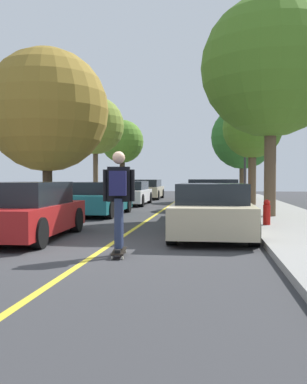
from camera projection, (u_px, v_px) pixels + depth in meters
ground at (102, 250)px, 8.74m from camera, size 80.00×80.00×0.00m
center_line at (136, 227)px, 12.71m from camera, size 0.12×39.20×0.01m
parked_car_left_nearest at (26, 211)px, 10.32m from camera, size 1.97×4.25×1.34m
parked_car_left_near at (99, 198)px, 17.02m from camera, size 1.96×4.43×1.28m
parked_car_left_far at (130, 193)px, 23.54m from camera, size 2.02×4.64×1.27m
parked_car_left_farthest at (148, 189)px, 30.25m from camera, size 1.93×4.39×1.33m
parked_car_right_nearest at (212, 211)px, 10.64m from camera, size 1.96×4.14×1.30m
parked_car_right_near at (212, 199)px, 16.02m from camera, size 2.10×4.31×1.39m
parked_car_right_far at (211, 194)px, 22.24m from camera, size 1.99×4.38×1.27m
parked_car_right_farthest at (211, 190)px, 29.12m from camera, size 2.00×4.70×1.32m
street_tree_left_nearest at (47, 110)px, 16.91m from camera, size 4.72×4.72×6.26m
street_tree_left_near at (95, 126)px, 24.01m from camera, size 3.13×3.13×5.73m
street_tree_left_far at (122, 142)px, 31.29m from camera, size 3.04×3.04×5.42m
street_tree_right_nearest at (271, 67)px, 14.83m from camera, size 4.71×4.71×7.40m
street_tree_right_near at (252, 129)px, 21.35m from camera, size 2.88×2.88×5.14m
street_tree_right_far at (243, 137)px, 27.47m from camera, size 3.98×3.98×5.84m
fire_hydrant at (267, 212)px, 12.16m from camera, size 0.20×0.20×0.70m
streetlamp at (245, 143)px, 23.23m from camera, size 0.36×0.24×5.46m
skateboard at (119, 251)px, 8.06m from camera, size 0.32×0.86×0.10m
skateboarder at (119, 194)px, 8.00m from camera, size 0.59×0.71×1.81m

